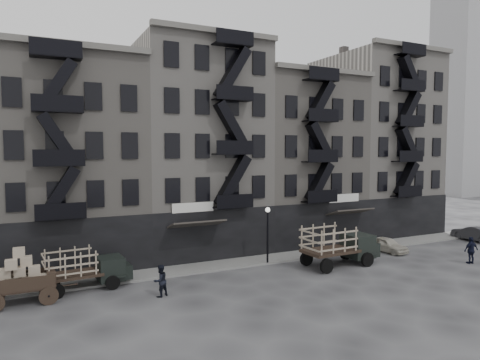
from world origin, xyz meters
name	(u,v)px	position (x,y,z in m)	size (l,w,h in m)	color
ground	(247,279)	(0.00, 0.00, 0.00)	(140.00, 140.00, 0.00)	#38383A
sidewalk	(224,264)	(0.00, 3.75, 0.07)	(55.00, 2.50, 0.15)	slate
building_midwest	(70,163)	(-10.00, 9.83, 7.50)	(10.00, 11.35, 16.20)	gray
building_center	(195,150)	(0.00, 9.82, 8.50)	(10.00, 11.35, 18.20)	gray
building_mideast	(294,161)	(10.00, 9.83, 7.50)	(10.00, 11.35, 16.20)	gray
building_east	(374,145)	(20.00, 9.82, 9.00)	(10.00, 11.35, 19.20)	gray
lamp_post	(268,227)	(3.00, 2.60, 2.78)	(0.36, 0.36, 4.28)	black
distant_tower	(463,13)	(60.00, 30.00, 33.76)	(8.00, 8.00, 66.00)	gray
wagon	(19,273)	(-13.34, 1.49, 1.75)	(3.64, 1.99, 3.06)	black
stake_truck_west	(85,266)	(-9.80, 2.55, 1.44)	(5.18, 2.44, 2.53)	black
stake_truck_east	(339,242)	(7.58, 0.01, 1.73)	(6.13, 2.71, 3.03)	black
car_east	(387,245)	(13.96, 1.68, 0.61)	(1.45, 3.60, 1.23)	beige
car_far	(475,234)	(24.55, 1.29, 0.70)	(1.47, 4.23, 1.39)	#2A2A2D
pedestrian_mid	(160,281)	(-6.05, -0.75, 0.94)	(0.91, 0.71, 1.88)	black
policeman	(471,250)	(16.83, -3.86, 1.02)	(1.19, 0.50, 2.03)	black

